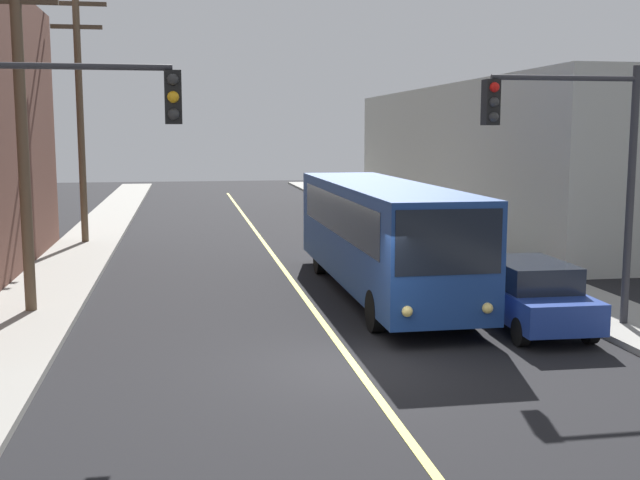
# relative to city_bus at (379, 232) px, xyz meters

# --- Properties ---
(ground_plane) EXTENTS (120.00, 120.00, 0.00)m
(ground_plane) POSITION_rel_city_bus_xyz_m (-2.20, -6.77, -1.82)
(ground_plane) COLOR black
(sidewalk_left) EXTENTS (2.50, 90.00, 0.15)m
(sidewalk_left) POSITION_rel_city_bus_xyz_m (-9.45, 3.23, -1.74)
(sidewalk_left) COLOR gray
(sidewalk_left) RESTS_ON ground
(sidewalk_right) EXTENTS (2.50, 90.00, 0.15)m
(sidewalk_right) POSITION_rel_city_bus_xyz_m (5.05, 3.23, -1.74)
(sidewalk_right) COLOR gray
(sidewalk_right) RESTS_ON ground
(lane_stripe_center) EXTENTS (0.16, 60.00, 0.01)m
(lane_stripe_center) POSITION_rel_city_bus_xyz_m (-2.20, 8.23, -1.81)
(lane_stripe_center) COLOR #D8CC4C
(lane_stripe_center) RESTS_ON ground
(building_right_warehouse) EXTENTS (12.00, 27.92, 6.79)m
(building_right_warehouse) POSITION_rel_city_bus_xyz_m (12.29, 14.96, 1.58)
(building_right_warehouse) COLOR #B2B2A8
(building_right_warehouse) RESTS_ON ground
(city_bus) EXTENTS (2.60, 12.17, 3.20)m
(city_bus) POSITION_rel_city_bus_xyz_m (0.00, 0.00, 0.00)
(city_bus) COLOR navy
(city_bus) RESTS_ON ground
(parked_car_blue) EXTENTS (1.92, 4.45, 1.62)m
(parked_car_blue) POSITION_rel_city_bus_xyz_m (2.53, -4.46, -0.98)
(parked_car_blue) COLOR navy
(parked_car_blue) RESTS_ON ground
(parked_car_black) EXTENTS (1.90, 4.44, 1.62)m
(parked_car_black) POSITION_rel_city_bus_xyz_m (2.64, 2.99, -0.98)
(parked_car_black) COLOR black
(parked_car_black) RESTS_ON ground
(parked_car_white) EXTENTS (1.94, 4.45, 1.62)m
(parked_car_white) POSITION_rel_city_bus_xyz_m (2.47, 10.25, -0.98)
(parked_car_white) COLOR silver
(parked_car_white) RESTS_ON ground
(utility_pole_near) EXTENTS (2.40, 0.28, 9.15)m
(utility_pole_near) POSITION_rel_city_bus_xyz_m (-9.40, -1.09, 3.39)
(utility_pole_near) COLOR brown
(utility_pole_near) RESTS_ON sidewalk_left
(utility_pole_mid) EXTENTS (2.40, 0.28, 10.15)m
(utility_pole_mid) POSITION_rel_city_bus_xyz_m (-9.55, 11.69, 3.91)
(utility_pole_mid) COLOR brown
(utility_pole_mid) RESTS_ON sidewalk_left
(traffic_signal_left_corner) EXTENTS (3.75, 0.48, 6.00)m
(traffic_signal_left_corner) POSITION_rel_city_bus_xyz_m (-7.61, -6.35, 2.49)
(traffic_signal_left_corner) COLOR #2D2D33
(traffic_signal_left_corner) RESTS_ON sidewalk_left
(traffic_signal_right_corner) EXTENTS (3.75, 0.48, 6.00)m
(traffic_signal_right_corner) POSITION_rel_city_bus_xyz_m (3.21, -4.94, 2.49)
(traffic_signal_right_corner) COLOR #2D2D33
(traffic_signal_right_corner) RESTS_ON sidewalk_right
(fire_hydrant) EXTENTS (0.44, 0.26, 0.84)m
(fire_hydrant) POSITION_rel_city_bus_xyz_m (4.65, 0.25, -1.23)
(fire_hydrant) COLOR red
(fire_hydrant) RESTS_ON sidewalk_right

